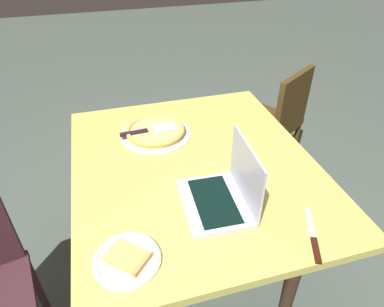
{
  "coord_description": "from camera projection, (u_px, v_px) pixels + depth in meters",
  "views": [
    {
      "loc": [
        1.16,
        -0.34,
        1.67
      ],
      "look_at": [
        0.03,
        -0.02,
        0.82
      ],
      "focal_mm": 32.08,
      "sensor_mm": 36.0,
      "label": 1
    }
  ],
  "objects": [
    {
      "name": "pizza_tray",
      "position": [
        155.0,
        131.0,
        1.71
      ],
      "size": [
        0.35,
        0.35,
        0.04
      ],
      "color": "#A6A5A5",
      "rests_on": "dining_table"
    },
    {
      "name": "laptop",
      "position": [
        224.0,
        193.0,
        1.29
      ],
      "size": [
        0.32,
        0.26,
        0.25
      ],
      "color": "#AFB1C4",
      "rests_on": "dining_table"
    },
    {
      "name": "chair_far",
      "position": [
        274.0,
        119.0,
        2.33
      ],
      "size": [
        0.55,
        0.55,
        0.85
      ],
      "color": "#3A2910",
      "rests_on": "ground_plane"
    },
    {
      "name": "ground_plane",
      "position": [
        194.0,
        265.0,
        1.96
      ],
      "size": [
        12.0,
        12.0,
        0.0
      ],
      "primitive_type": "plane",
      "color": "#404A42"
    },
    {
      "name": "table_knife",
      "position": [
        314.0,
        239.0,
        1.18
      ],
      "size": [
        0.24,
        0.11,
        0.01
      ],
      "color": "#BCB0C3",
      "rests_on": "dining_table"
    },
    {
      "name": "dining_table",
      "position": [
        195.0,
        179.0,
        1.58
      ],
      "size": [
        1.23,
        1.06,
        0.74
      ],
      "color": "#B4A94C",
      "rests_on": "ground_plane"
    },
    {
      "name": "pizza_plate",
      "position": [
        127.0,
        259.0,
        1.1
      ],
      "size": [
        0.22,
        0.22,
        0.04
      ],
      "color": "white",
      "rests_on": "dining_table"
    }
  ]
}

